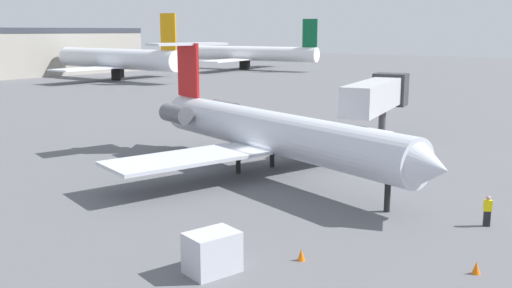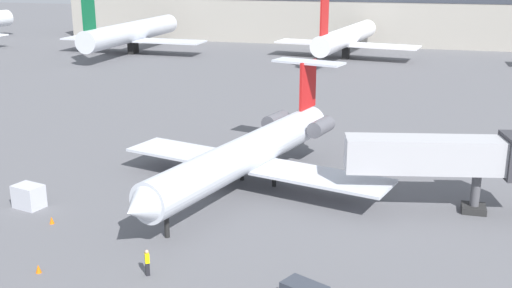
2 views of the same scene
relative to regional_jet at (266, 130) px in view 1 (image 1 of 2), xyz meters
name	(u,v)px [view 1 (image 1 of 2)]	position (x,y,z in m)	size (l,w,h in m)	color
ground_plane	(257,179)	(-1.57, -0.44, -3.27)	(400.00, 400.00, 0.10)	#5B5B60
regional_jet	(266,130)	(0.00, 0.00, 0.00)	(24.30, 29.13, 9.31)	silver
jet_bridge	(378,95)	(16.09, -1.04, 1.21)	(14.39, 5.74, 6.13)	#ADADB2
ground_crew_marshaller	(487,211)	(-2.00, -16.37, -2.37)	(0.43, 0.48, 1.69)	black
cargo_container_uld	(212,252)	(-15.52, -8.72, -2.31)	(2.53, 2.08, 1.81)	silver
traffic_cone_near	(476,268)	(-8.65, -17.87, -2.95)	(0.36, 0.36, 0.55)	orange
traffic_cone_mid	(301,255)	(-12.06, -11.07, -2.95)	(0.36, 0.36, 0.55)	orange
parked_airliner_east_mid	(118,59)	(45.20, 72.81, 1.17)	(29.42, 34.98, 13.59)	silver
parked_airliner_east_end	(245,54)	(88.28, 72.98, 0.96)	(35.92, 42.29, 13.19)	white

